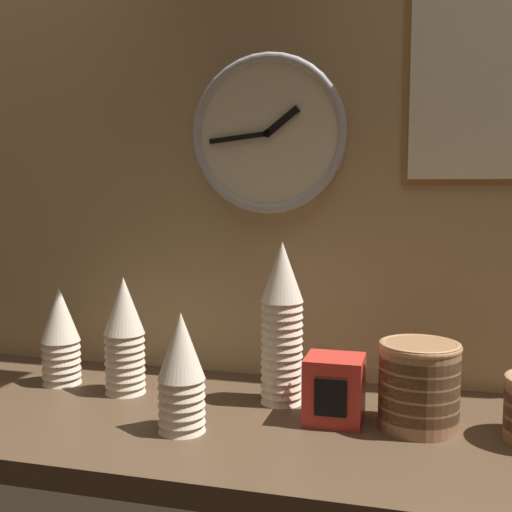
{
  "coord_description": "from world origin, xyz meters",
  "views": [
    {
      "loc": [
        0.32,
        -1.09,
        0.42
      ],
      "look_at": [
        0.02,
        0.04,
        0.29
      ],
      "focal_mm": 45.0,
      "sensor_mm": 36.0,
      "label": 1
    }
  ],
  "objects_px": {
    "bowl_stack_right": "(419,383)",
    "cup_stack_center_left": "(124,335)",
    "cup_stack_center": "(181,372)",
    "cup_stack_left": "(60,336)",
    "cup_stack_center_right": "(282,323)",
    "napkin_dispenser": "(334,389)",
    "wall_clock": "(268,134)"
  },
  "relations": [
    {
      "from": "bowl_stack_right",
      "to": "cup_stack_center_left",
      "type": "bearing_deg",
      "value": 175.8
    },
    {
      "from": "cup_stack_center",
      "to": "cup_stack_left",
      "type": "distance_m",
      "value": 0.39
    },
    {
      "from": "cup_stack_center_right",
      "to": "napkin_dispenser",
      "type": "bearing_deg",
      "value": -33.59
    },
    {
      "from": "wall_clock",
      "to": "napkin_dispenser",
      "type": "bearing_deg",
      "value": -51.72
    },
    {
      "from": "cup_stack_center_left",
      "to": "cup_stack_center",
      "type": "relative_size",
      "value": 1.15
    },
    {
      "from": "cup_stack_left",
      "to": "napkin_dispenser",
      "type": "xyz_separation_m",
      "value": [
        0.59,
        -0.07,
        -0.04
      ]
    },
    {
      "from": "cup_stack_center_right",
      "to": "wall_clock",
      "type": "height_order",
      "value": "wall_clock"
    },
    {
      "from": "cup_stack_center",
      "to": "cup_stack_left",
      "type": "relative_size",
      "value": 1.0
    },
    {
      "from": "bowl_stack_right",
      "to": "napkin_dispenser",
      "type": "distance_m",
      "value": 0.15
    },
    {
      "from": "cup_stack_center_right",
      "to": "cup_stack_center",
      "type": "height_order",
      "value": "cup_stack_center_right"
    },
    {
      "from": "cup_stack_center_left",
      "to": "wall_clock",
      "type": "distance_m",
      "value": 0.51
    },
    {
      "from": "cup_stack_center_left",
      "to": "bowl_stack_right",
      "type": "height_order",
      "value": "cup_stack_center_left"
    },
    {
      "from": "bowl_stack_right",
      "to": "wall_clock",
      "type": "bearing_deg",
      "value": 145.98
    },
    {
      "from": "cup_stack_center_left",
      "to": "cup_stack_left",
      "type": "relative_size",
      "value": 1.15
    },
    {
      "from": "cup_stack_center_right",
      "to": "cup_stack_center_left",
      "type": "height_order",
      "value": "cup_stack_center_right"
    },
    {
      "from": "cup_stack_center",
      "to": "wall_clock",
      "type": "distance_m",
      "value": 0.54
    },
    {
      "from": "cup_stack_center_left",
      "to": "cup_stack_center_right",
      "type": "bearing_deg",
      "value": 4.54
    },
    {
      "from": "cup_stack_center_right",
      "to": "cup_stack_left",
      "type": "distance_m",
      "value": 0.48
    },
    {
      "from": "cup_stack_center",
      "to": "wall_clock",
      "type": "bearing_deg",
      "value": 78.56
    },
    {
      "from": "cup_stack_center",
      "to": "wall_clock",
      "type": "height_order",
      "value": "wall_clock"
    },
    {
      "from": "cup_stack_center",
      "to": "bowl_stack_right",
      "type": "xyz_separation_m",
      "value": [
        0.39,
        0.12,
        -0.02
      ]
    },
    {
      "from": "cup_stack_center_right",
      "to": "cup_stack_left",
      "type": "height_order",
      "value": "cup_stack_center_right"
    },
    {
      "from": "bowl_stack_right",
      "to": "cup_stack_center",
      "type": "bearing_deg",
      "value": -163.1
    },
    {
      "from": "cup_stack_left",
      "to": "napkin_dispenser",
      "type": "distance_m",
      "value": 0.59
    },
    {
      "from": "cup_stack_left",
      "to": "napkin_dispenser",
      "type": "relative_size",
      "value": 1.75
    },
    {
      "from": "cup_stack_center_right",
      "to": "bowl_stack_right",
      "type": "height_order",
      "value": "cup_stack_center_right"
    },
    {
      "from": "cup_stack_center",
      "to": "wall_clock",
      "type": "xyz_separation_m",
      "value": [
        0.07,
        0.33,
        0.42
      ]
    },
    {
      "from": "cup_stack_center_left",
      "to": "cup_stack_left",
      "type": "distance_m",
      "value": 0.16
    },
    {
      "from": "cup_stack_center_right",
      "to": "cup_stack_left",
      "type": "relative_size",
      "value": 1.52
    },
    {
      "from": "bowl_stack_right",
      "to": "napkin_dispenser",
      "type": "relative_size",
      "value": 1.29
    },
    {
      "from": "cup_stack_center_left",
      "to": "wall_clock",
      "type": "height_order",
      "value": "wall_clock"
    },
    {
      "from": "cup_stack_center_right",
      "to": "bowl_stack_right",
      "type": "xyz_separation_m",
      "value": [
        0.26,
        -0.07,
        -0.08
      ]
    }
  ]
}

